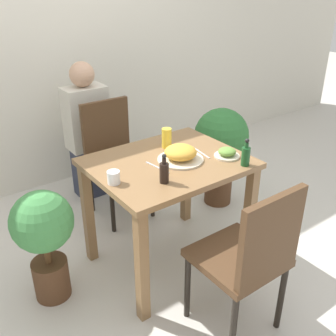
% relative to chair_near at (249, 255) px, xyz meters
% --- Properties ---
extents(ground_plane, '(16.00, 16.00, 0.00)m').
position_rel_chair_near_xyz_m(ground_plane, '(0.03, 0.72, -0.52)').
color(ground_plane, beige).
extents(wall_back, '(8.00, 0.05, 2.60)m').
position_rel_chair_near_xyz_m(wall_back, '(0.03, 2.30, 0.78)').
color(wall_back, beige).
rests_on(wall_back, ground_plane).
extents(dining_table, '(0.93, 0.76, 0.76)m').
position_rel_chair_near_xyz_m(dining_table, '(0.03, 0.72, 0.11)').
color(dining_table, olive).
rests_on(dining_table, ground_plane).
extents(chair_near, '(0.42, 0.42, 0.91)m').
position_rel_chair_near_xyz_m(chair_near, '(0.00, 0.00, 0.00)').
color(chair_near, '#4C331E').
rests_on(chair_near, ground_plane).
extents(chair_far, '(0.42, 0.42, 0.91)m').
position_rel_chair_near_xyz_m(chair_far, '(0.07, 1.50, 0.00)').
color(chair_far, '#4C331E').
rests_on(chair_far, ground_plane).
extents(food_plate, '(0.28, 0.28, 0.10)m').
position_rel_chair_near_xyz_m(food_plate, '(0.09, 0.68, 0.28)').
color(food_plate, beige).
rests_on(food_plate, dining_table).
extents(side_plate, '(0.16, 0.16, 0.06)m').
position_rel_chair_near_xyz_m(side_plate, '(0.35, 0.55, 0.26)').
color(side_plate, beige).
rests_on(side_plate, dining_table).
extents(drink_cup, '(0.07, 0.07, 0.07)m').
position_rel_chair_near_xyz_m(drink_cup, '(-0.38, 0.67, 0.27)').
color(drink_cup, white).
rests_on(drink_cup, dining_table).
extents(juice_glass, '(0.06, 0.06, 0.13)m').
position_rel_chair_near_xyz_m(juice_glass, '(0.14, 0.90, 0.30)').
color(juice_glass, gold).
rests_on(juice_glass, dining_table).
extents(sauce_bottle, '(0.05, 0.05, 0.17)m').
position_rel_chair_near_xyz_m(sauce_bottle, '(0.36, 0.40, 0.30)').
color(sauce_bottle, '#194C23').
rests_on(sauce_bottle, dining_table).
extents(condiment_bottle, '(0.05, 0.05, 0.17)m').
position_rel_chair_near_xyz_m(condiment_bottle, '(-0.15, 0.52, 0.30)').
color(condiment_bottle, black).
rests_on(condiment_bottle, dining_table).
extents(fork_utensil, '(0.04, 0.20, 0.00)m').
position_rel_chair_near_xyz_m(fork_utensil, '(-0.08, 0.68, 0.24)').
color(fork_utensil, silver).
rests_on(fork_utensil, dining_table).
extents(spoon_utensil, '(0.03, 0.17, 0.00)m').
position_rel_chair_near_xyz_m(spoon_utensil, '(0.26, 0.68, 0.24)').
color(spoon_utensil, silver).
rests_on(spoon_utensil, dining_table).
extents(potted_plant_left, '(0.36, 0.36, 0.72)m').
position_rel_chair_near_xyz_m(potted_plant_left, '(-0.74, 0.88, -0.07)').
color(potted_plant_left, '#51331E').
rests_on(potted_plant_left, ground_plane).
extents(potted_plant_right, '(0.44, 0.44, 0.83)m').
position_rel_chair_near_xyz_m(potted_plant_right, '(0.83, 1.10, 0.02)').
color(potted_plant_right, '#51331E').
rests_on(potted_plant_right, ground_plane).
extents(person_figure, '(0.34, 0.22, 1.17)m').
position_rel_chair_near_xyz_m(person_figure, '(0.03, 1.87, 0.06)').
color(person_figure, '#2D3347').
rests_on(person_figure, ground_plane).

